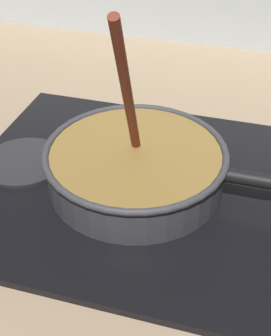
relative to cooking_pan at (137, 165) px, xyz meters
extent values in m
cube|color=#9E8466|center=(-0.07, -0.16, -0.07)|extent=(2.40, 1.60, 0.04)
cube|color=black|center=(0.00, 0.00, -0.04)|extent=(0.56, 0.48, 0.01)
torus|color=#592D0C|center=(0.00, 0.00, -0.03)|extent=(0.18, 0.18, 0.01)
cylinder|color=#262628|center=(-0.20, 0.00, -0.03)|extent=(0.14, 0.14, 0.01)
cylinder|color=#38383D|center=(0.00, 0.00, -0.01)|extent=(0.28, 0.28, 0.06)
cylinder|color=olive|center=(0.00, 0.00, 0.00)|extent=(0.27, 0.27, 0.06)
torus|color=#38383D|center=(0.00, 0.00, 0.03)|extent=(0.29, 0.29, 0.01)
cylinder|color=#E5CC7A|center=(0.10, 0.00, 0.02)|extent=(0.04, 0.04, 0.01)
cylinder|color=beige|center=(-0.02, -0.07, 0.02)|extent=(0.04, 0.04, 0.01)
cylinder|color=beige|center=(-0.10, -0.01, 0.02)|extent=(0.03, 0.03, 0.01)
cylinder|color=beige|center=(0.05, 0.08, 0.02)|extent=(0.03, 0.03, 0.01)
cylinder|color=maroon|center=(0.00, -0.04, 0.14)|extent=(0.03, 0.15, 0.27)
cube|color=brown|center=(-0.01, 0.03, 0.01)|extent=(0.03, 0.05, 0.01)
camera|label=1|loc=(0.17, -0.58, 0.45)|focal=51.57mm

